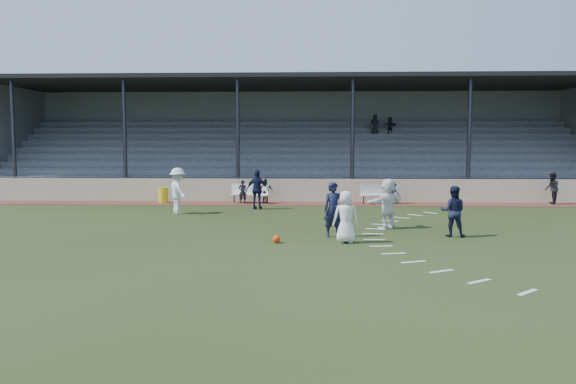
{
  "coord_description": "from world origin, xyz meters",
  "views": [
    {
      "loc": [
        0.79,
        -17.74,
        3.07
      ],
      "look_at": [
        0.0,
        2.5,
        1.3
      ],
      "focal_mm": 35.0,
      "sensor_mm": 36.0,
      "label": 1
    }
  ],
  "objects_px": {
    "bench_right": "(380,192)",
    "player_white_lead": "(346,217)",
    "bench_left": "(250,192)",
    "player_navy_lead": "(334,210)",
    "trash_bin": "(163,195)",
    "official": "(552,188)",
    "football": "(277,239)"
  },
  "relations": [
    {
      "from": "trash_bin",
      "to": "official",
      "type": "distance_m",
      "value": 19.64
    },
    {
      "from": "bench_left",
      "to": "player_navy_lead",
      "type": "bearing_deg",
      "value": -54.49
    },
    {
      "from": "football",
      "to": "player_navy_lead",
      "type": "xyz_separation_m",
      "value": [
        1.8,
        1.2,
        0.78
      ]
    },
    {
      "from": "bench_left",
      "to": "official",
      "type": "bearing_deg",
      "value": 14.8
    },
    {
      "from": "bench_left",
      "to": "official",
      "type": "distance_m",
      "value": 15.15
    },
    {
      "from": "bench_right",
      "to": "player_white_lead",
      "type": "bearing_deg",
      "value": -111.21
    },
    {
      "from": "trash_bin",
      "to": "official",
      "type": "relative_size",
      "value": 0.48
    },
    {
      "from": "football",
      "to": "player_white_lead",
      "type": "relative_size",
      "value": 0.15
    },
    {
      "from": "trash_bin",
      "to": "player_navy_lead",
      "type": "height_order",
      "value": "player_navy_lead"
    },
    {
      "from": "player_navy_lead",
      "to": "official",
      "type": "height_order",
      "value": "player_navy_lead"
    },
    {
      "from": "player_navy_lead",
      "to": "official",
      "type": "xyz_separation_m",
      "value": [
        11.32,
        10.14,
        -0.08
      ]
    },
    {
      "from": "trash_bin",
      "to": "football",
      "type": "xyz_separation_m",
      "value": [
        6.51,
        -11.39,
        -0.28
      ]
    },
    {
      "from": "football",
      "to": "bench_left",
      "type": "bearing_deg",
      "value": 100.18
    },
    {
      "from": "bench_left",
      "to": "football",
      "type": "bearing_deg",
      "value": -65.03
    },
    {
      "from": "bench_right",
      "to": "player_navy_lead",
      "type": "relative_size",
      "value": 1.13
    },
    {
      "from": "bench_left",
      "to": "trash_bin",
      "type": "distance_m",
      "value": 4.48
    },
    {
      "from": "player_white_lead",
      "to": "official",
      "type": "height_order",
      "value": "player_white_lead"
    },
    {
      "from": "bench_right",
      "to": "trash_bin",
      "type": "distance_m",
      "value": 11.07
    },
    {
      "from": "bench_left",
      "to": "bench_right",
      "type": "distance_m",
      "value": 6.59
    },
    {
      "from": "player_white_lead",
      "to": "player_navy_lead",
      "type": "relative_size",
      "value": 0.9
    },
    {
      "from": "player_white_lead",
      "to": "player_navy_lead",
      "type": "xyz_separation_m",
      "value": [
        -0.33,
        1.1,
        0.09
      ]
    },
    {
      "from": "player_navy_lead",
      "to": "trash_bin",
      "type": "bearing_deg",
      "value": 121.54
    },
    {
      "from": "player_navy_lead",
      "to": "football",
      "type": "bearing_deg",
      "value": -153.98
    },
    {
      "from": "trash_bin",
      "to": "football",
      "type": "height_order",
      "value": "trash_bin"
    },
    {
      "from": "player_navy_lead",
      "to": "bench_left",
      "type": "bearing_deg",
      "value": 103.04
    },
    {
      "from": "bench_left",
      "to": "football",
      "type": "relative_size",
      "value": 8.39
    },
    {
      "from": "bench_right",
      "to": "player_navy_lead",
      "type": "xyz_separation_m",
      "value": [
        -2.76,
        -10.09,
        0.32
      ]
    },
    {
      "from": "trash_bin",
      "to": "football",
      "type": "relative_size",
      "value": 3.16
    },
    {
      "from": "trash_bin",
      "to": "player_navy_lead",
      "type": "bearing_deg",
      "value": -50.78
    },
    {
      "from": "football",
      "to": "official",
      "type": "xyz_separation_m",
      "value": [
        13.12,
        11.34,
        0.7
      ]
    },
    {
      "from": "football",
      "to": "player_white_lead",
      "type": "bearing_deg",
      "value": 2.77
    },
    {
      "from": "official",
      "to": "bench_right",
      "type": "bearing_deg",
      "value": -76.06
    }
  ]
}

